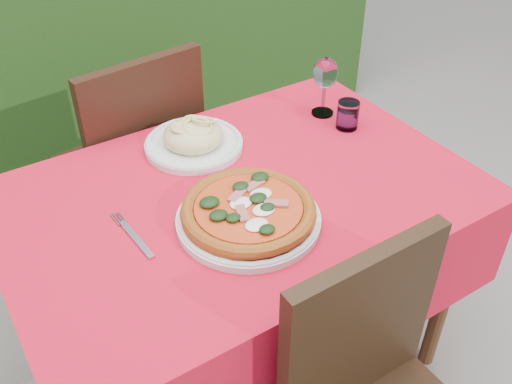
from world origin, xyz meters
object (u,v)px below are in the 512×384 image
pasta_plate (194,139)px  fork (137,239)px  pizza_plate (248,213)px  wine_glass (325,75)px  water_glass (348,116)px  chair_far (137,158)px

pasta_plate → fork: 0.42m
pizza_plate → wine_glass: 0.60m
pasta_plate → water_glass: size_ratio=3.27×
wine_glass → fork: wine_glass is taller
pizza_plate → wine_glass: bearing=34.0°
water_glass → wine_glass: size_ratio=0.46×
chair_far → fork: 0.70m
pizza_plate → pasta_plate: pasta_plate is taller
wine_glass → pizza_plate: bearing=-146.0°
pizza_plate → wine_glass: (0.49, 0.33, 0.11)m
pasta_plate → fork: bearing=-137.0°
pasta_plate → wine_glass: size_ratio=1.50×
fork → pasta_plate: bearing=39.3°
chair_far → fork: (-0.24, -0.62, 0.21)m
pizza_plate → chair_far: bearing=91.7°
chair_far → water_glass: 0.76m
chair_far → wine_glass: chair_far is taller
water_glass → fork: (-0.77, -0.13, -0.04)m
wine_glass → pasta_plate: bearing=174.1°
pizza_plate → wine_glass: wine_glass is taller
chair_far → fork: chair_far is taller
chair_far → pizza_plate: bearing=85.3°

